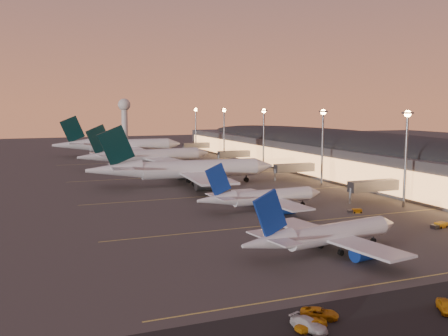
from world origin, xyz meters
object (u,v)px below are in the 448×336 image
(airliner_wide_near, at_px, (184,170))
(radar_tower, at_px, (124,113))
(service_van_f, at_px, (311,324))
(airliner_wide_far, at_px, (119,146))
(service_van_d, at_px, (446,306))
(airliner_wide_mid, at_px, (147,156))
(airliner_narrow_south, at_px, (325,235))
(baggage_tug_c, at_px, (355,211))
(service_van_b, at_px, (320,313))
(service_van_a, at_px, (309,324))
(baggage_tug_b, at_px, (439,225))
(airliner_narrow_north, at_px, (262,197))

(airliner_wide_near, distance_m, radar_tower, 203.52)
(airliner_wide_near, height_order, service_van_f, airliner_wide_near)
(airliner_wide_far, xyz_separation_m, service_van_d, (3.37, -225.21, -4.92))
(airliner_wide_mid, bearing_deg, airliner_narrow_south, -97.16)
(baggage_tug_c, distance_m, service_van_b, 66.95)
(airliner_narrow_south, height_order, baggage_tug_c, airliner_narrow_south)
(airliner_wide_near, bearing_deg, service_van_b, -94.73)
(airliner_narrow_south, height_order, service_van_a, airliner_narrow_south)
(airliner_narrow_south, height_order, baggage_tug_b, airliner_narrow_south)
(airliner_narrow_north, relative_size, service_van_f, 8.70)
(airliner_narrow_south, relative_size, service_van_b, 7.45)
(airliner_wide_near, height_order, baggage_tug_b, airliner_wide_near)
(airliner_wide_far, height_order, service_van_f, airliner_wide_far)
(airliner_wide_near, xyz_separation_m, airliner_wide_far, (-2.94, 110.68, 0.29))
(baggage_tug_b, height_order, service_van_f, service_van_f)
(airliner_wide_near, height_order, service_van_a, airliner_wide_near)
(airliner_wide_far, relative_size, baggage_tug_c, 18.54)
(baggage_tug_c, height_order, service_van_a, service_van_a)
(baggage_tug_b, distance_m, service_van_a, 63.58)
(radar_tower, height_order, service_van_f, radar_tower)
(radar_tower, distance_m, baggage_tug_c, 262.16)
(airliner_narrow_north, relative_size, airliner_wide_mid, 0.60)
(airliner_wide_far, bearing_deg, baggage_tug_c, -78.11)
(airliner_narrow_north, xyz_separation_m, airliner_wide_far, (-9.44, 157.89, 2.32))
(service_van_b, height_order, service_van_f, service_van_f)
(baggage_tug_b, bearing_deg, service_van_b, -157.13)
(airliner_wide_mid, xyz_separation_m, airliner_wide_far, (-2.58, 56.31, 0.67))
(service_van_b, bearing_deg, radar_tower, 28.95)
(airliner_wide_mid, relative_size, baggage_tug_b, 14.41)
(airliner_narrow_north, relative_size, service_van_b, 7.46)
(baggage_tug_c, distance_m, service_van_a, 70.75)
(baggage_tug_b, xyz_separation_m, service_van_a, (-54.04, -33.50, 0.18))
(radar_tower, bearing_deg, airliner_wide_mid, -96.87)
(airliner_wide_far, bearing_deg, service_van_a, -92.30)
(airliner_wide_mid, bearing_deg, service_van_a, -103.95)
(service_van_f, bearing_deg, baggage_tug_b, 115.85)
(baggage_tug_c, relative_size, service_van_f, 0.89)
(airliner_wide_near, distance_m, airliner_wide_mid, 54.37)
(airliner_wide_mid, relative_size, baggage_tug_c, 16.37)
(airliner_wide_far, height_order, service_van_a, airliner_wide_far)
(airliner_wide_far, relative_size, baggage_tug_b, 16.32)
(airliner_wide_near, distance_m, service_van_f, 114.33)
(radar_tower, xyz_separation_m, baggage_tug_b, (17.33, -281.15, -21.32))
(service_van_b, bearing_deg, baggage_tug_c, -5.10)
(airliner_narrow_north, distance_m, service_van_d, 67.64)
(airliner_wide_mid, xyz_separation_m, baggage_tug_b, (35.14, -133.42, -4.46))
(radar_tower, relative_size, service_van_d, 7.24)
(airliner_narrow_north, bearing_deg, service_van_a, -114.98)
(service_van_b, bearing_deg, airliner_wide_near, 26.72)
(radar_tower, relative_size, service_van_a, 6.48)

